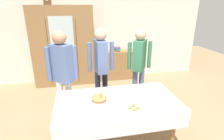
% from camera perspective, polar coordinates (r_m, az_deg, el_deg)
% --- Properties ---
extents(ground_plane, '(12.00, 12.00, 0.00)m').
position_cam_1_polar(ground_plane, '(3.40, 0.71, -18.91)').
color(ground_plane, '#997A56').
rests_on(ground_plane, ground).
extents(back_wall, '(6.40, 0.10, 2.70)m').
position_cam_1_polar(back_wall, '(5.32, -5.39, 11.48)').
color(back_wall, silver).
rests_on(back_wall, ground).
extents(dining_table, '(1.88, 1.00, 0.75)m').
position_cam_1_polar(dining_table, '(2.83, 1.80, -11.51)').
color(dining_table, olive).
rests_on(dining_table, ground).
extents(wall_cabinet, '(1.62, 0.46, 2.13)m').
position_cam_1_polar(wall_cabinet, '(5.06, -15.15, 7.16)').
color(wall_cabinet, olive).
rests_on(wall_cabinet, ground).
extents(mantel_clock, '(0.18, 0.11, 0.24)m').
position_cam_1_polar(mantel_clock, '(4.97, -19.90, 20.28)').
color(mantel_clock, brown).
rests_on(mantel_clock, wall_cabinet).
extents(bookshelf_low, '(1.10, 0.35, 0.86)m').
position_cam_1_polar(bookshelf_low, '(5.40, 1.63, 1.62)').
color(bookshelf_low, olive).
rests_on(bookshelf_low, ground).
extents(book_stack, '(0.16, 0.22, 0.13)m').
position_cam_1_polar(book_stack, '(5.26, 1.69, 6.69)').
color(book_stack, '#99332D').
rests_on(book_stack, bookshelf_low).
extents(tea_cup_back_edge, '(0.13, 0.13, 0.06)m').
position_cam_1_polar(tea_cup_back_edge, '(3.06, -2.72, -6.29)').
color(tea_cup_back_edge, white).
rests_on(tea_cup_back_edge, dining_table).
extents(tea_cup_near_right, '(0.13, 0.13, 0.06)m').
position_cam_1_polar(tea_cup_near_right, '(2.68, 0.76, -10.36)').
color(tea_cup_near_right, white).
rests_on(tea_cup_near_right, dining_table).
extents(tea_cup_far_left, '(0.13, 0.13, 0.06)m').
position_cam_1_polar(tea_cup_far_left, '(3.03, 12.09, -7.11)').
color(tea_cup_far_left, white).
rests_on(tea_cup_far_left, dining_table).
extents(tea_cup_center, '(0.13, 0.13, 0.06)m').
position_cam_1_polar(tea_cup_center, '(2.91, 9.04, -8.07)').
color(tea_cup_center, white).
rests_on(tea_cup_center, dining_table).
extents(tea_cup_far_right, '(0.13, 0.13, 0.06)m').
position_cam_1_polar(tea_cup_far_right, '(2.71, 11.56, -10.52)').
color(tea_cup_far_right, white).
rests_on(tea_cup_far_right, dining_table).
extents(tea_cup_front_edge, '(0.13, 0.13, 0.06)m').
position_cam_1_polar(tea_cup_front_edge, '(2.91, -10.25, -8.18)').
color(tea_cup_front_edge, white).
rests_on(tea_cup_front_edge, dining_table).
extents(bread_basket, '(0.24, 0.24, 0.16)m').
position_cam_1_polar(bread_basket, '(2.78, -4.07, -9.05)').
color(bread_basket, '#9E7542').
rests_on(bread_basket, dining_table).
extents(pastry_plate, '(0.28, 0.28, 0.05)m').
position_cam_1_polar(pastry_plate, '(2.60, 6.98, -11.98)').
color(pastry_plate, white).
rests_on(pastry_plate, dining_table).
extents(spoon_center, '(0.12, 0.02, 0.01)m').
position_cam_1_polar(spoon_center, '(3.04, -8.00, -7.24)').
color(spoon_center, silver).
rests_on(spoon_center, dining_table).
extents(spoon_far_left, '(0.12, 0.02, 0.01)m').
position_cam_1_polar(spoon_far_left, '(3.11, 6.99, -6.53)').
color(spoon_far_left, silver).
rests_on(spoon_far_left, dining_table).
extents(spoon_front_edge, '(0.12, 0.02, 0.01)m').
position_cam_1_polar(spoon_front_edge, '(2.98, 0.18, -7.56)').
color(spoon_front_edge, silver).
rests_on(spoon_front_edge, dining_table).
extents(person_near_right_end, '(0.52, 0.41, 1.69)m').
position_cam_1_polar(person_near_right_end, '(3.81, 8.65, 2.95)').
color(person_near_right_end, slate).
rests_on(person_near_right_end, ground).
extents(person_behind_table_left, '(0.52, 0.38, 1.72)m').
position_cam_1_polar(person_behind_table_left, '(3.58, -3.54, 2.47)').
color(person_behind_table_left, '#191E38').
rests_on(person_behind_table_left, ground).
extents(person_behind_table_right, '(0.52, 0.38, 1.76)m').
position_cam_1_polar(person_behind_table_right, '(3.21, -15.49, 0.08)').
color(person_behind_table_right, silver).
rests_on(person_behind_table_right, ground).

